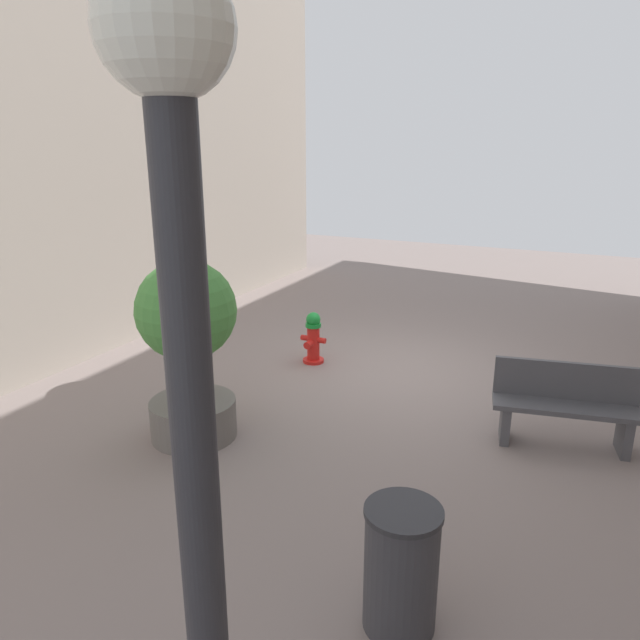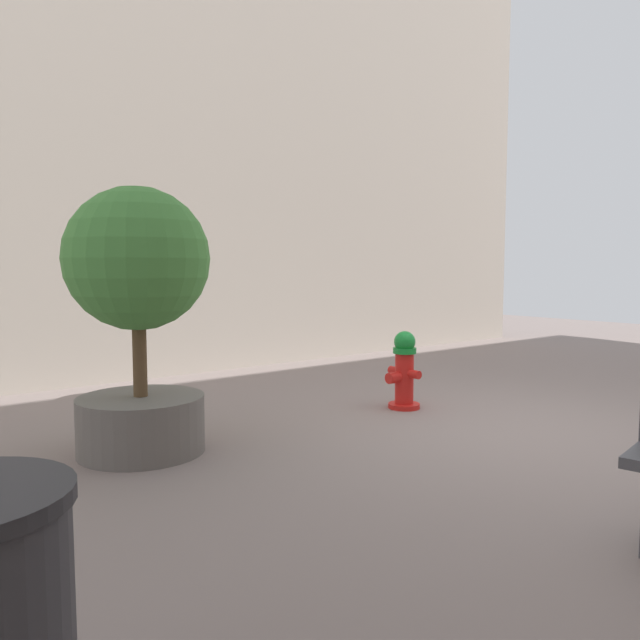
{
  "view_description": "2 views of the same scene",
  "coord_description": "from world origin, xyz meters",
  "px_view_note": "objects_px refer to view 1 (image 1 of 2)",
  "views": [
    {
      "loc": [
        -2.37,
        7.98,
        3.34
      ],
      "look_at": [
        0.84,
        1.09,
        1.02
      ],
      "focal_mm": 32.92,
      "sensor_mm": 36.0,
      "label": 1
    },
    {
      "loc": [
        -3.05,
        4.85,
        1.48
      ],
      "look_at": [
        0.79,
        1.78,
        1.06
      ],
      "focal_mm": 34.6,
      "sensor_mm": 36.0,
      "label": 2
    }
  ],
  "objects_px": {
    "bench_near": "(565,404)",
    "fire_hydrant": "(313,338)",
    "planter_tree": "(188,338)",
    "trash_bin": "(401,568)",
    "street_lamp": "(196,471)"
  },
  "relations": [
    {
      "from": "fire_hydrant",
      "to": "planter_tree",
      "type": "xyz_separation_m",
      "value": [
        0.23,
        2.77,
        0.82
      ]
    },
    {
      "from": "planter_tree",
      "to": "trash_bin",
      "type": "height_order",
      "value": "planter_tree"
    },
    {
      "from": "trash_bin",
      "to": "fire_hydrant",
      "type": "bearing_deg",
      "value": -57.73
    },
    {
      "from": "bench_near",
      "to": "fire_hydrant",
      "type": "bearing_deg",
      "value": -16.96
    },
    {
      "from": "bench_near",
      "to": "planter_tree",
      "type": "height_order",
      "value": "planter_tree"
    },
    {
      "from": "fire_hydrant",
      "to": "trash_bin",
      "type": "bearing_deg",
      "value": 122.27
    },
    {
      "from": "bench_near",
      "to": "trash_bin",
      "type": "xyz_separation_m",
      "value": [
        0.89,
        3.34,
        -0.01
      ]
    },
    {
      "from": "fire_hydrant",
      "to": "bench_near",
      "type": "distance_m",
      "value": 3.88
    },
    {
      "from": "planter_tree",
      "to": "trash_bin",
      "type": "distance_m",
      "value": 3.58
    },
    {
      "from": "fire_hydrant",
      "to": "street_lamp",
      "type": "distance_m",
      "value": 7.32
    },
    {
      "from": "fire_hydrant",
      "to": "bench_near",
      "type": "height_order",
      "value": "bench_near"
    },
    {
      "from": "street_lamp",
      "to": "bench_near",
      "type": "bearing_deg",
      "value": -100.4
    },
    {
      "from": "bench_near",
      "to": "trash_bin",
      "type": "bearing_deg",
      "value": 75.12
    },
    {
      "from": "fire_hydrant",
      "to": "street_lamp",
      "type": "bearing_deg",
      "value": 112.7
    },
    {
      "from": "planter_tree",
      "to": "street_lamp",
      "type": "distance_m",
      "value": 4.9
    }
  ]
}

